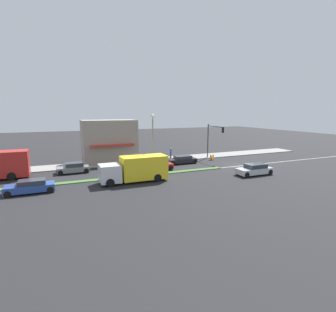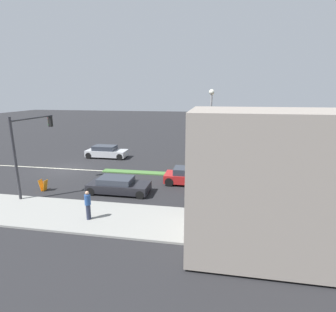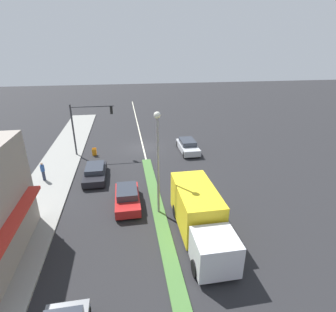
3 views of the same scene
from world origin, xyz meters
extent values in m
plane|color=#232326|center=(0.00, 18.00, 0.00)|extent=(160.00, 160.00, 0.00)
cube|color=gray|center=(9.00, 18.50, 0.06)|extent=(4.00, 73.00, 0.12)
cube|color=beige|center=(0.00, 0.00, 0.00)|extent=(0.16, 60.00, 0.01)
cube|color=gray|center=(10.62, 17.13, 3.31)|extent=(4.62, 8.04, 6.39)
cube|color=red|center=(7.96, 17.13, 2.92)|extent=(0.70, 6.43, 0.20)
cylinder|color=#333338|center=(7.55, 1.25, 2.92)|extent=(0.18, 0.18, 5.60)
cylinder|color=#333338|center=(5.30, 1.25, 5.42)|extent=(4.50, 0.12, 0.12)
cube|color=black|center=(3.35, 1.25, 4.97)|extent=(0.28, 0.24, 0.84)
sphere|color=red|center=(3.35, 1.12, 5.24)|extent=(0.18, 0.18, 0.18)
sphere|color=gold|center=(3.35, 1.12, 4.97)|extent=(0.18, 0.18, 0.18)
sphere|color=green|center=(3.35, 1.12, 4.70)|extent=(0.18, 0.18, 0.18)
cylinder|color=gray|center=(0.00, 13.79, 3.60)|extent=(0.16, 0.16, 7.00)
sphere|color=silver|center=(0.00, 13.79, 7.25)|extent=(0.44, 0.44, 0.44)
cylinder|color=#282D42|center=(9.47, 7.23, 0.57)|extent=(0.26, 0.26, 0.89)
cylinder|color=#284C8C|center=(9.47, 7.23, 1.31)|extent=(0.34, 0.34, 0.59)
sphere|color=tan|center=(9.47, 7.23, 1.72)|extent=(0.22, 0.22, 0.22)
cube|color=orange|center=(5.58, 1.47, 0.43)|extent=(0.45, 0.21, 0.84)
cube|color=orange|center=(5.58, 1.79, 0.43)|extent=(0.45, 0.21, 0.84)
cube|color=silver|center=(-2.20, 19.56, 1.22)|extent=(2.28, 2.20, 1.90)
cube|color=yellow|center=(-2.20, 15.71, 1.57)|extent=(2.40, 5.10, 2.60)
cylinder|color=black|center=(-3.28, 19.76, 0.45)|extent=(0.28, 0.90, 0.90)
cylinder|color=black|center=(-1.12, 19.76, 0.45)|extent=(0.28, 0.90, 0.90)
cylinder|color=black|center=(-3.28, 14.46, 0.45)|extent=(0.28, 0.90, 0.90)
cylinder|color=black|center=(-1.12, 14.46, 0.45)|extent=(0.28, 0.90, 0.90)
cube|color=#AD1E1E|center=(2.20, 12.43, 0.52)|extent=(1.80, 4.17, 0.65)
cube|color=#2D333D|center=(2.20, 12.22, 1.09)|extent=(1.53, 2.29, 0.49)
cylinder|color=black|center=(1.40, 14.06, 0.35)|extent=(0.22, 0.70, 0.70)
cylinder|color=black|center=(3.00, 14.06, 0.35)|extent=(0.22, 0.70, 0.70)
cylinder|color=black|center=(1.40, 10.80, 0.35)|extent=(0.22, 0.70, 0.70)
cylinder|color=black|center=(3.00, 10.80, 0.35)|extent=(0.22, 0.70, 0.70)
cube|color=black|center=(5.00, 7.41, 0.46)|extent=(1.88, 4.45, 0.59)
cube|color=#2D333D|center=(5.00, 7.18, 0.97)|extent=(1.60, 2.45, 0.42)
cylinder|color=black|center=(4.16, 9.24, 0.30)|extent=(0.22, 0.61, 0.61)
cylinder|color=black|center=(5.84, 9.24, 0.30)|extent=(0.22, 0.61, 0.61)
cylinder|color=black|center=(4.16, 5.57, 0.30)|extent=(0.22, 0.61, 0.61)
cylinder|color=black|center=(5.84, 5.57, 0.30)|extent=(0.22, 0.61, 0.61)
cube|color=#B7BABF|center=(-5.00, 2.24, 0.53)|extent=(1.86, 4.55, 0.68)
cube|color=#2D333D|center=(-5.00, 2.01, 1.12)|extent=(1.58, 2.50, 0.50)
cylinder|color=black|center=(-5.83, 4.06, 0.35)|extent=(0.22, 0.70, 0.70)
cylinder|color=black|center=(-4.17, 4.06, 0.35)|extent=(0.22, 0.70, 0.70)
cylinder|color=black|center=(-5.83, 0.42, 0.35)|extent=(0.22, 0.70, 0.70)
cylinder|color=black|center=(-4.17, 0.42, 0.35)|extent=(0.22, 0.70, 0.70)
cylinder|color=black|center=(4.18, 21.39, 0.32)|extent=(0.22, 0.63, 0.63)
cylinder|color=black|center=(5.82, 21.39, 0.32)|extent=(0.22, 0.63, 0.63)
camera|label=1|loc=(-30.03, 24.62, 7.90)|focal=28.00mm
camera|label=2|loc=(22.26, 14.13, 7.21)|focal=28.00mm
camera|label=3|loc=(2.06, 29.80, 11.11)|focal=28.00mm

